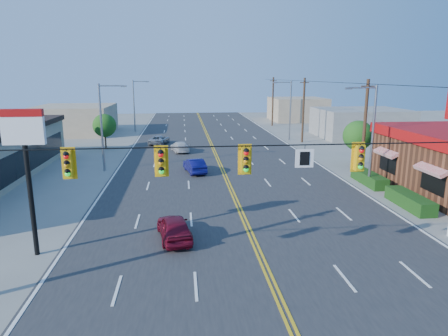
{
  "coord_description": "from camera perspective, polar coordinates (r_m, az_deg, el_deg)",
  "views": [
    {
      "loc": [
        -3.66,
        -15.26,
        8.7
      ],
      "look_at": [
        -0.74,
        12.53,
        2.2
      ],
      "focal_mm": 32.0,
      "sensor_mm": 36.0,
      "label": 1
    }
  ],
  "objects": [
    {
      "name": "road",
      "position": [
        36.49,
        -0.07,
        -0.65
      ],
      "size": [
        20.0,
        120.0,
        0.06
      ],
      "primitive_type": "cube",
      "color": "#2D2D30",
      "rests_on": "ground"
    },
    {
      "name": "streetlight_sw",
      "position": [
        38.17,
        -16.84,
        6.25
      ],
      "size": [
        2.55,
        0.25,
        8.0
      ],
      "color": "gray",
      "rests_on": "ground"
    },
    {
      "name": "car_blue",
      "position": [
        36.38,
        -4.21,
        0.28
      ],
      "size": [
        2.15,
        4.14,
        1.3
      ],
      "primitive_type": "imported",
      "rotation": [
        0.0,
        0.0,
        3.35
      ],
      "color": "#0F0F5B",
      "rests_on": "ground"
    },
    {
      "name": "streetlight_nw",
      "position": [
        63.8,
        -12.56,
        9.03
      ],
      "size": [
        2.55,
        0.25,
        8.0
      ],
      "color": "gray",
      "rests_on": "ground"
    },
    {
      "name": "pizza_hut_sign",
      "position": [
        20.91,
        -26.47,
        2.03
      ],
      "size": [
        1.9,
        0.3,
        6.85
      ],
      "color": "black",
      "rests_on": "ground"
    },
    {
      "name": "car_white",
      "position": [
        46.56,
        -6.31,
        2.98
      ],
      "size": [
        2.47,
        4.31,
        1.17
      ],
      "primitive_type": "imported",
      "rotation": [
        0.0,
        0.0,
        3.36
      ],
      "color": "silver",
      "rests_on": "ground"
    },
    {
      "name": "streetlight_se",
      "position": [
        32.9,
        20.2,
        4.99
      ],
      "size": [
        2.55,
        0.25,
        8.0
      ],
      "color": "gray",
      "rests_on": "ground"
    },
    {
      "name": "bld_west_far",
      "position": [
        65.67,
        -20.51,
        6.51
      ],
      "size": [
        11.0,
        12.0,
        4.2
      ],
      "primitive_type": "cube",
      "color": "tan",
      "rests_on": "ground"
    },
    {
      "name": "car_magenta",
      "position": [
        21.88,
        -7.11,
        -8.55
      ],
      "size": [
        2.19,
        4.13,
        1.34
      ],
      "primitive_type": "imported",
      "rotation": [
        0.0,
        0.0,
        3.3
      ],
      "color": "maroon",
      "rests_on": "ground"
    },
    {
      "name": "utility_pole_near",
      "position": [
        37.12,
        19.43,
        5.39
      ],
      "size": [
        0.28,
        0.28,
        8.4
      ],
      "primitive_type": "cylinder",
      "color": "#47301E",
      "rests_on": "ground"
    },
    {
      "name": "tree_kfc_rear",
      "position": [
        41.42,
        18.6,
        4.41
      ],
      "size": [
        2.94,
        2.94,
        4.41
      ],
      "color": "#47301E",
      "rests_on": "ground"
    },
    {
      "name": "car_silver",
      "position": [
        52.0,
        -9.24,
        3.94
      ],
      "size": [
        2.84,
        4.5,
        1.16
      ],
      "primitive_type": "imported",
      "rotation": [
        0.0,
        0.0,
        2.9
      ],
      "color": "#A4A4A9",
      "rests_on": "ground"
    },
    {
      "name": "ground",
      "position": [
        17.94,
        6.8,
        -16.01
      ],
      "size": [
        160.0,
        160.0,
        0.0
      ],
      "primitive_type": "plane",
      "color": "gray",
      "rests_on": "ground"
    },
    {
      "name": "tree_west",
      "position": [
        50.49,
        -16.7,
        5.83
      ],
      "size": [
        2.8,
        2.8,
        4.2
      ],
      "color": "#47301E",
      "rests_on": "ground"
    },
    {
      "name": "utility_pole_far",
      "position": [
        71.19,
        6.98,
        9.38
      ],
      "size": [
        0.28,
        0.28,
        8.4
      ],
      "primitive_type": "cylinder",
      "color": "#47301E",
      "rests_on": "ground"
    },
    {
      "name": "streetlight_ne",
      "position": [
        55.34,
        9.27,
        8.59
      ],
      "size": [
        2.55,
        0.25,
        8.0
      ],
      "color": "gray",
      "rests_on": "ground"
    },
    {
      "name": "signal_span",
      "position": [
        16.12,
        6.85,
        -0.69
      ],
      "size": [
        24.32,
        0.34,
        9.0
      ],
      "color": "#47301E",
      "rests_on": "ground"
    },
    {
      "name": "bld_east_mid",
      "position": [
        61.29,
        18.91,
        6.12
      ],
      "size": [
        12.0,
        10.0,
        4.0
      ],
      "primitive_type": "cube",
      "color": "gray",
      "rests_on": "ground"
    },
    {
      "name": "bld_east_far",
      "position": [
        80.78,
        10.43,
        8.27
      ],
      "size": [
        10.0,
        10.0,
        4.4
      ],
      "primitive_type": "cube",
      "color": "tan",
      "rests_on": "ground"
    },
    {
      "name": "utility_pole_mid",
      "position": [
        53.85,
        11.27,
        8.06
      ],
      "size": [
        0.28,
        0.28,
        8.4
      ],
      "primitive_type": "cylinder",
      "color": "#47301E",
      "rests_on": "ground"
    }
  ]
}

